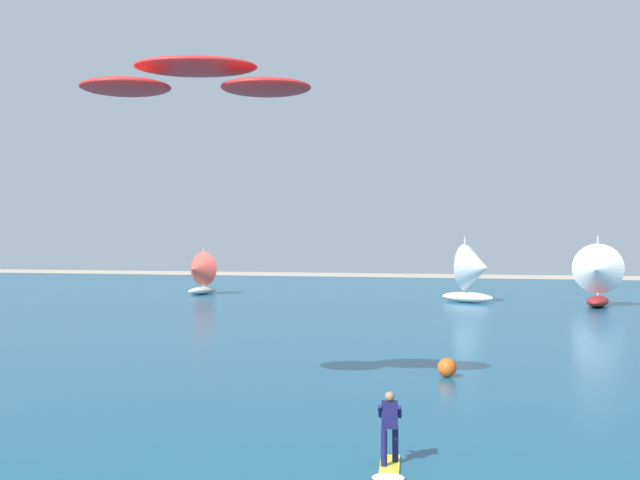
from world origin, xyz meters
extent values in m
cube|color=navy|center=(0.00, 51.80, 0.05)|extent=(160.00, 90.00, 0.10)
cube|color=yellow|center=(2.99, 15.02, 0.12)|extent=(0.59, 1.44, 0.05)
cylinder|color=#19194C|center=(2.89, 14.83, 0.55)|extent=(0.14, 0.14, 0.80)
cylinder|color=#19194C|center=(3.09, 15.21, 0.55)|extent=(0.14, 0.14, 0.80)
cube|color=#19194C|center=(2.99, 15.02, 1.25)|extent=(0.38, 0.26, 0.60)
sphere|color=#9E7051|center=(2.99, 15.02, 1.66)|extent=(0.22, 0.22, 0.22)
cylinder|color=#19194C|center=(2.76, 15.07, 1.30)|extent=(0.15, 0.51, 0.39)
cylinder|color=#19194C|center=(3.20, 15.12, 1.30)|extent=(0.15, 0.51, 0.39)
ellipsoid|color=white|center=(3.10, 14.07, 0.14)|extent=(0.76, 0.67, 0.08)
ellipsoid|color=red|center=(-3.41, 19.06, 10.33)|extent=(4.12, 3.05, 0.43)
ellipsoid|color=red|center=(-5.44, 18.55, 9.72)|extent=(3.17, 2.81, 0.43)
ellipsoid|color=red|center=(-1.38, 19.57, 9.72)|extent=(3.17, 2.81, 0.43)
ellipsoid|color=silver|center=(-21.27, 62.20, 0.45)|extent=(2.30, 3.92, 0.69)
cylinder|color=silver|center=(-21.22, 62.36, 2.65)|extent=(0.12, 0.12, 3.71)
cone|color=#D84C3F|center=(-21.46, 61.59, 2.46)|extent=(3.45, 2.46, 3.11)
ellipsoid|color=white|center=(2.93, 58.99, 0.52)|extent=(4.71, 3.27, 0.84)
cylinder|color=silver|center=(2.74, 59.08, 3.18)|extent=(0.14, 0.14, 4.47)
cone|color=white|center=(3.63, 58.66, 2.95)|extent=(3.35, 4.23, 3.76)
ellipsoid|color=maroon|center=(12.65, 57.57, 0.52)|extent=(2.44, 4.73, 0.84)
cylinder|color=silver|center=(12.70, 57.78, 3.20)|extent=(0.14, 0.14, 4.50)
cone|color=white|center=(12.50, 56.82, 2.97)|extent=(4.11, 2.70, 3.78)
sphere|color=#E55919|center=(3.52, 26.10, 0.45)|extent=(0.70, 0.70, 0.70)
camera|label=1|loc=(5.36, -1.39, 5.18)|focal=41.37mm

